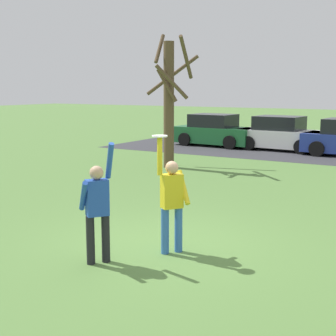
{
  "coord_description": "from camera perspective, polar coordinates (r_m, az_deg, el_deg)",
  "views": [
    {
      "loc": [
        4.53,
        -7.39,
        2.9
      ],
      "look_at": [
        -0.04,
        0.3,
        1.42
      ],
      "focal_mm": 51.81,
      "sensor_mm": 36.0,
      "label": 1
    }
  ],
  "objects": [
    {
      "name": "ground_plane",
      "position": [
        9.14,
        -0.74,
        -9.09
      ],
      "size": [
        120.0,
        120.0,
        0.0
      ],
      "primitive_type": "plane",
      "color": "#567F3D"
    },
    {
      "name": "parked_car_white",
      "position": [
        23.38,
        13.16,
        3.84
      ],
      "size": [
        4.2,
        2.24,
        1.59
      ],
      "rotation": [
        0.0,
        0.0,
        -0.06
      ],
      "color": "white",
      "rests_on": "ground_plane"
    },
    {
      "name": "person_catcher",
      "position": [
        8.49,
        0.45,
        -3.64
      ],
      "size": [
        0.54,
        0.58,
        2.08
      ],
      "rotation": [
        0.0,
        0.0,
        -2.21
      ],
      "color": "#3366B7",
      "rests_on": "ground_plane"
    },
    {
      "name": "person_defender",
      "position": [
        8.08,
        -8.31,
        -4.44
      ],
      "size": [
        0.63,
        0.66,
        2.04
      ],
      "rotation": [
        0.0,
        0.0,
        0.93
      ],
      "color": "black",
      "rests_on": "ground_plane"
    },
    {
      "name": "bare_tree_tall",
      "position": [
        17.67,
        0.18,
        8.12
      ],
      "size": [
        2.17,
        2.19,
        4.82
      ],
      "color": "brown",
      "rests_on": "ground_plane"
    },
    {
      "name": "frisbee_disc",
      "position": [
        8.23,
        -0.98,
        3.78
      ],
      "size": [
        0.26,
        0.26,
        0.02
      ],
      "primitive_type": "cylinder",
      "color": "white",
      "rests_on": "person_catcher"
    },
    {
      "name": "parked_car_green",
      "position": [
        24.6,
        5.55,
        4.31
      ],
      "size": [
        4.2,
        2.24,
        1.59
      ],
      "rotation": [
        0.0,
        0.0,
        -0.06
      ],
      "color": "#1E6633",
      "rests_on": "ground_plane"
    }
  ]
}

